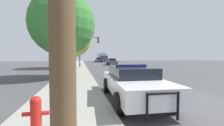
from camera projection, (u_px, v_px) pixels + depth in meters
ground_plane at (199, 102)px, 5.98m from camera, size 110.00×110.00×0.00m
sidewalk_left at (66, 110)px, 4.91m from camera, size 3.00×110.00×0.13m
police_car at (132, 82)px, 6.29m from camera, size 2.23×5.05×1.48m
fire_hydrant at (36, 112)px, 3.45m from camera, size 0.58×0.25×0.79m
traffic_light at (88, 45)px, 23.90m from camera, size 3.18×0.35×4.91m
car_background_oncoming at (112, 61)px, 31.18m from camera, size 1.98×4.48×1.38m
car_background_distant at (99, 60)px, 47.41m from camera, size 2.17×4.76×1.41m
box_truck at (102, 57)px, 49.05m from camera, size 2.49×7.82×2.91m
tree_sidewalk_near at (63, 23)px, 12.44m from camera, size 5.40×5.40×7.16m
tree_sidewalk_mid at (71, 37)px, 22.72m from camera, size 6.26×6.26×7.77m
tree_sidewalk_far at (74, 45)px, 41.23m from camera, size 3.67×3.67×6.68m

